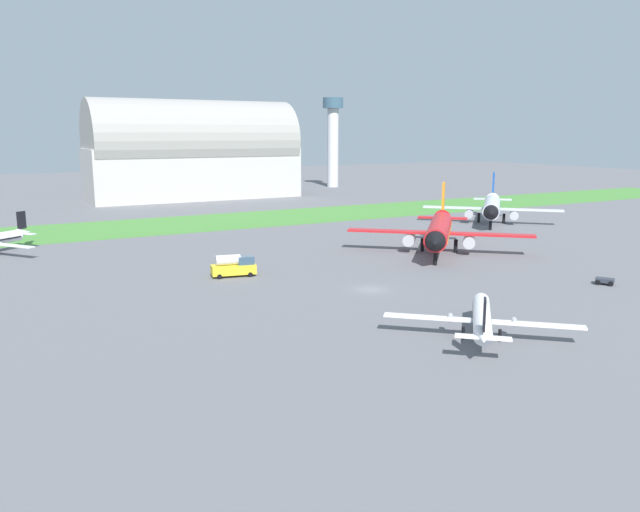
# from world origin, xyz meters

# --- Properties ---
(ground_plane) EXTENTS (600.00, 600.00, 0.00)m
(ground_plane) POSITION_xyz_m (0.00, 0.00, 0.00)
(ground_plane) COLOR slate
(grass_taxiway_strip) EXTENTS (360.00, 28.00, 0.08)m
(grass_taxiway_strip) POSITION_xyz_m (0.00, 73.80, 0.04)
(grass_taxiway_strip) COLOR #478438
(grass_taxiway_strip) RESTS_ON ground_plane
(airplane_foreground_turboprop) EXTENTS (15.76, 14.56, 6.05)m
(airplane_foreground_turboprop) POSITION_xyz_m (-1.42, -22.85, 2.21)
(airplane_foreground_turboprop) COLOR white
(airplane_foreground_turboprop) RESTS_ON ground_plane
(airplane_parked_jet_far) EXTENTS (25.14, 25.22, 11.27)m
(airplane_parked_jet_far) POSITION_xyz_m (60.20, 39.59, 4.06)
(airplane_parked_jet_far) COLOR silver
(airplane_parked_jet_far) RESTS_ON ground_plane
(airplane_midfield_jet) EXTENTS (25.72, 26.51, 11.54)m
(airplane_midfield_jet) POSITION_xyz_m (25.35, 16.46, 4.16)
(airplane_midfield_jet) COLOR red
(airplane_midfield_jet) RESTS_ON ground_plane
(fuel_truck_near_gate) EXTENTS (6.84, 3.62, 3.29)m
(fuel_truck_near_gate) POSITION_xyz_m (-13.16, 16.61, 1.58)
(fuel_truck_near_gate) COLOR yellow
(fuel_truck_near_gate) RESTS_ON ground_plane
(baggage_cart_midfield) EXTENTS (2.74, 2.94, 0.90)m
(baggage_cart_midfield) POSITION_xyz_m (30.40, -13.48, 0.57)
(baggage_cart_midfield) COLOR #2D333D
(baggage_cart_midfield) RESTS_ON ground_plane
(hangar_distant) EXTENTS (66.63, 25.68, 31.54)m
(hangar_distant) POSITION_xyz_m (17.67, 131.02, 14.79)
(hangar_distant) COLOR #BCB7B2
(hangar_distant) RESTS_ON ground_plane
(control_tower) EXTENTS (8.00, 8.00, 34.63)m
(control_tower) POSITION_xyz_m (80.04, 148.24, 20.54)
(control_tower) COLOR silver
(control_tower) RESTS_ON ground_plane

